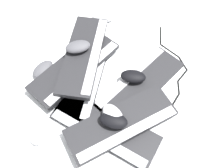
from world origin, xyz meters
TOP-DOWN VIEW (x-y plane):
  - ground_plane at (0.00, 0.00)m, footprint 3.20×3.20m
  - keyboard_0 at (0.13, -0.02)m, footprint 0.29×0.46m
  - keyboard_1 at (-0.08, 0.15)m, footprint 0.44×0.16m
  - keyboard_2 at (-0.11, -0.11)m, footprint 0.25×0.46m
  - keyboard_3 at (0.18, -0.02)m, footprint 0.23×0.46m
  - keyboard_4 at (0.17, -0.08)m, footprint 0.30×0.46m
  - keyboard_5 at (-0.13, 0.10)m, footprint 0.36×0.45m
  - mouse_0 at (-0.07, -0.11)m, footprint 0.13×0.10m
  - mouse_1 at (0.20, -0.08)m, footprint 0.12×0.13m
  - mouse_2 at (0.25, -0.37)m, footprint 0.13×0.10m
  - mouse_3 at (-0.10, 0.11)m, footprint 0.13×0.11m
  - mouse_4 at (0.14, 0.29)m, footprint 0.11×0.13m
  - mouse_5 at (0.31, 0.05)m, footprint 0.08×0.12m
  - mouse_6 at (-0.11, 0.12)m, footprint 0.12×0.09m
  - cable_0 at (-0.19, -0.30)m, footprint 0.25×0.39m

SIDE VIEW (x-z plane):
  - ground_plane at x=0.00m, z-range 0.00..0.00m
  - cable_0 at x=-0.19m, z-range 0.00..0.01m
  - keyboard_0 at x=0.13m, z-range 0.00..0.03m
  - keyboard_1 at x=-0.08m, z-range 0.00..0.03m
  - keyboard_2 at x=-0.11m, z-range 0.00..0.03m
  - mouse_2 at x=0.25m, z-range 0.00..0.04m
  - mouse_4 at x=0.14m, z-range 0.00..0.04m
  - mouse_5 at x=0.31m, z-range 0.00..0.04m
  - keyboard_3 at x=0.18m, z-range 0.03..0.06m
  - keyboard_5 at x=-0.13m, z-range 0.03..0.06m
  - mouse_0 at x=-0.07m, z-range 0.03..0.07m
  - keyboard_4 at x=0.17m, z-range 0.06..0.09m
  - mouse_3 at x=-0.10m, z-range 0.06..0.10m
  - mouse_6 at x=-0.11m, z-range 0.06..0.10m
  - mouse_1 at x=0.20m, z-range 0.09..0.13m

